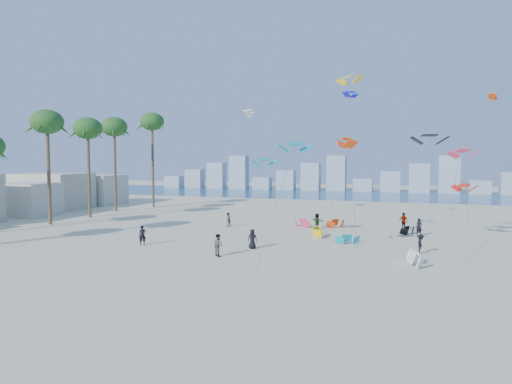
% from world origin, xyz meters
% --- Properties ---
extents(ground, '(220.00, 220.00, 0.00)m').
position_xyz_m(ground, '(0.00, 0.00, 0.00)').
color(ground, beige).
rests_on(ground, ground).
extents(ocean, '(220.00, 220.00, 0.00)m').
position_xyz_m(ocean, '(0.00, 72.00, 0.01)').
color(ocean, navy).
rests_on(ocean, ground).
extents(kitesurfer_near, '(0.79, 0.75, 1.82)m').
position_xyz_m(kitesurfer_near, '(-5.31, 8.19, 0.91)').
color(kitesurfer_near, black).
rests_on(kitesurfer_near, ground).
extents(kitesurfer_mid, '(1.11, 1.06, 1.81)m').
position_xyz_m(kitesurfer_mid, '(3.05, 6.06, 0.91)').
color(kitesurfer_mid, gray).
rests_on(kitesurfer_mid, ground).
extents(kitesurfers_far, '(21.70, 15.97, 1.93)m').
position_xyz_m(kitesurfers_far, '(10.85, 18.84, 0.87)').
color(kitesurfers_far, black).
rests_on(kitesurfers_far, ground).
extents(grounded_kites, '(13.95, 20.02, 0.96)m').
position_xyz_m(grounded_kites, '(12.20, 17.51, 0.43)').
color(grounded_kites, yellow).
rests_on(grounded_kites, ground).
extents(flying_kites, '(31.73, 38.54, 18.75)m').
position_xyz_m(flying_kites, '(13.77, 22.61, 12.25)').
color(flying_kites, '#0E9FAB').
rests_on(flying_kites, ground).
extents(palm_row, '(9.01, 44.80, 15.11)m').
position_xyz_m(palm_row, '(-22.45, 16.20, 11.25)').
color(palm_row, brown).
rests_on(palm_row, ground).
extents(beachfront_buildings, '(11.50, 43.00, 6.00)m').
position_xyz_m(beachfront_buildings, '(-33.69, 20.82, 2.67)').
color(beachfront_buildings, beige).
rests_on(beachfront_buildings, ground).
extents(distant_skyline, '(85.00, 3.00, 8.40)m').
position_xyz_m(distant_skyline, '(-1.19, 82.00, 3.09)').
color(distant_skyline, '#9EADBF').
rests_on(distant_skyline, ground).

